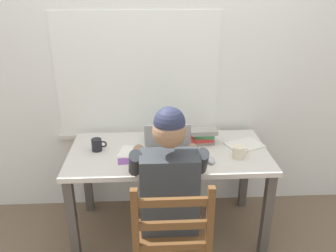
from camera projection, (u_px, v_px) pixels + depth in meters
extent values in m
plane|color=brown|center=(169.00, 229.00, 2.80)|extent=(8.00, 8.00, 0.00)
cube|color=silver|center=(166.00, 60.00, 2.69)|extent=(6.00, 0.04, 2.60)
cube|color=white|center=(137.00, 75.00, 2.70)|extent=(1.29, 0.01, 0.98)
cube|color=beige|center=(140.00, 135.00, 2.90)|extent=(1.35, 0.06, 0.04)
cube|color=beige|center=(169.00, 153.00, 2.53)|extent=(1.46, 0.71, 0.03)
cube|color=#4C4742|center=(73.00, 222.00, 2.36)|extent=(0.06, 0.06, 0.68)
cube|color=#4C4742|center=(267.00, 216.00, 2.42)|extent=(0.06, 0.06, 0.68)
cube|color=#4C4742|center=(87.00, 176.00, 2.91)|extent=(0.06, 0.06, 0.68)
cube|color=#4C4742|center=(245.00, 172.00, 2.98)|extent=(0.06, 0.06, 0.68)
cube|color=#33383D|center=(169.00, 192.00, 2.03)|extent=(0.34, 0.20, 0.50)
sphere|color=#936B4C|center=(169.00, 131.00, 1.87)|extent=(0.19, 0.19, 0.19)
sphere|color=#282D47|center=(169.00, 122.00, 1.85)|extent=(0.17, 0.17, 0.17)
cube|color=#282D47|center=(169.00, 120.00, 1.94)|extent=(0.13, 0.10, 0.01)
cylinder|color=#38383D|center=(154.00, 207.00, 2.31)|extent=(0.13, 0.40, 0.13)
cylinder|color=#38383D|center=(181.00, 206.00, 2.31)|extent=(0.13, 0.40, 0.13)
cylinder|color=#38383D|center=(154.00, 217.00, 2.58)|extent=(0.10, 0.10, 0.47)
cylinder|color=#38383D|center=(178.00, 216.00, 2.59)|extent=(0.10, 0.10, 0.47)
cylinder|color=#33383D|center=(135.00, 163.00, 2.04)|extent=(0.10, 0.24, 0.25)
cylinder|color=#936B4C|center=(137.00, 160.00, 2.29)|extent=(0.07, 0.28, 0.07)
sphere|color=#936B4C|center=(139.00, 150.00, 2.42)|extent=(0.08, 0.08, 0.08)
cylinder|color=#33383D|center=(202.00, 162.00, 2.06)|extent=(0.10, 0.24, 0.25)
cylinder|color=#936B4C|center=(196.00, 158.00, 2.31)|extent=(0.07, 0.28, 0.07)
sphere|color=#936B4C|center=(192.00, 149.00, 2.44)|extent=(0.08, 0.08, 0.08)
cube|color=brown|center=(170.00, 241.00, 2.02)|extent=(0.42, 0.42, 0.02)
cube|color=brown|center=(197.00, 248.00, 2.30)|extent=(0.04, 0.04, 0.45)
cube|color=brown|center=(140.00, 250.00, 2.28)|extent=(0.04, 0.04, 0.45)
cube|color=brown|center=(210.00, 227.00, 1.76)|extent=(0.04, 0.04, 0.48)
cube|color=brown|center=(135.00, 230.00, 1.74)|extent=(0.04, 0.04, 0.48)
cube|color=brown|center=(173.00, 247.00, 1.79)|extent=(0.36, 0.02, 0.04)
cube|color=brown|center=(173.00, 225.00, 1.74)|extent=(0.36, 0.02, 0.04)
cube|color=brown|center=(173.00, 202.00, 1.69)|extent=(0.36, 0.02, 0.04)
cube|color=#ADAFB2|center=(169.00, 161.00, 2.37)|extent=(0.33, 0.23, 0.02)
cube|color=silver|center=(169.00, 159.00, 2.36)|extent=(0.29, 0.17, 0.00)
cube|color=#ADAFB2|center=(168.00, 137.00, 2.46)|extent=(0.33, 0.07, 0.21)
cube|color=#4C515B|center=(168.00, 137.00, 2.46)|extent=(0.29, 0.06, 0.18)
ellipsoid|color=#ADAFB2|center=(211.00, 160.00, 2.36)|extent=(0.06, 0.10, 0.03)
cylinder|color=beige|center=(238.00, 152.00, 2.40)|extent=(0.08, 0.08, 0.09)
torus|color=beige|center=(246.00, 152.00, 2.40)|extent=(0.05, 0.01, 0.05)
cylinder|color=black|center=(97.00, 145.00, 2.51)|extent=(0.07, 0.07, 0.09)
torus|color=black|center=(103.00, 144.00, 2.51)|extent=(0.05, 0.01, 0.05)
cube|color=gray|center=(204.00, 141.00, 2.64)|extent=(0.16, 0.13, 0.03)
cube|color=#BC332D|center=(201.00, 138.00, 2.63)|extent=(0.17, 0.16, 0.03)
cube|color=#38844C|center=(204.00, 134.00, 2.62)|extent=(0.16, 0.14, 0.03)
cube|color=gray|center=(204.00, 131.00, 2.59)|extent=(0.20, 0.12, 0.03)
cube|color=gray|center=(157.00, 139.00, 2.68)|extent=(0.17, 0.12, 0.02)
cube|color=#2D5B9E|center=(159.00, 137.00, 2.67)|extent=(0.20, 0.15, 0.03)
cube|color=#38844C|center=(157.00, 134.00, 2.64)|extent=(0.18, 0.15, 0.03)
cube|color=white|center=(134.00, 152.00, 2.49)|extent=(0.25, 0.23, 0.01)
cube|color=silver|center=(245.00, 145.00, 2.59)|extent=(0.31, 0.27, 0.01)
cube|color=#7A4293|center=(127.00, 161.00, 2.37)|extent=(0.14, 0.10, 0.00)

